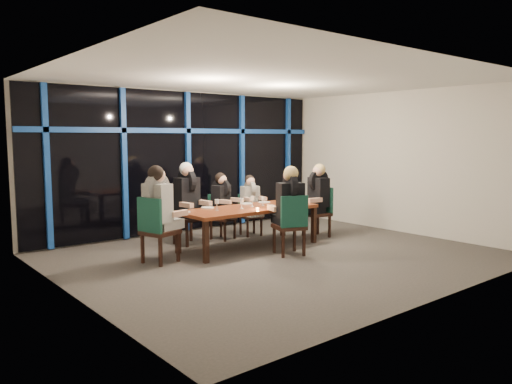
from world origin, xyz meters
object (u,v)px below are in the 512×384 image
Objects in this scene: chair_end_left at (156,227)px; wine_bottle at (296,196)px; chair_far_right at (249,212)px; diner_end_left at (159,200)px; diner_far_mid at (223,196)px; chair_end_right at (320,209)px; chair_near_mid at (291,222)px; diner_near_mid at (289,197)px; water_pitcher at (280,199)px; chair_far_left at (186,213)px; dining_table at (249,211)px; diner_far_left at (188,191)px; chair_far_mid at (220,214)px; diner_end_right at (317,190)px; diner_far_right at (251,196)px.

wine_bottle reaches higher than chair_end_left.
diner_end_left reaches higher than chair_far_right.
diner_end_left reaches higher than diner_far_mid.
chair_end_right is 1.81m from chair_near_mid.
water_pitcher is at bearing -102.09° from diner_near_mid.
water_pitcher is at bearing -81.57° from chair_end_right.
chair_far_left is 3.12× the size of wine_bottle.
water_pitcher is at bearing -85.11° from chair_far_right.
wine_bottle is (1.82, -1.14, 0.29)m from chair_far_left.
dining_table is at bearing -108.45° from diner_end_left.
diner_near_mid is at bearing -69.86° from diner_far_left.
wine_bottle reaches higher than chair_far_mid.
diner_far_mid is 1.91m from diner_end_right.
diner_far_right is 0.82× the size of diner_near_mid.
diner_end_left is 2.92m from wine_bottle.
wine_bottle is (-0.57, 0.00, -0.09)m from diner_end_right.
chair_far_left reaches higher than water_pitcher.
dining_table is at bearing -111.21° from chair_far_mid.
diner_end_right reaches higher than diner_far_right.
water_pitcher is (-0.47, -0.03, -0.02)m from wine_bottle.
wine_bottle is at bearing -58.27° from diner_far_right.
dining_table is 1.24m from chair_far_right.
chair_near_mid is 1.90m from diner_far_mid.
chair_far_right is 0.97× the size of diner_far_mid.
chair_far_left is at bearing 123.20° from dining_table.
chair_near_mid reaches higher than chair_end_right.
diner_far_mid reaches higher than water_pitcher.
chair_near_mid is at bearing -54.40° from chair_end_right.
chair_far_left is 1.24× the size of chair_far_right.
chair_end_right is (1.73, -1.10, 0.06)m from chair_far_mid.
diner_far_right is (0.70, -0.12, 0.31)m from chair_far_mid.
diner_far_right is at bearing 111.12° from wine_bottle.
chair_end_left is at bearing -84.29° from chair_end_right.
chair_end_left is at bearing -6.51° from chair_near_mid.
chair_end_left is (-2.64, -0.92, 0.12)m from chair_far_right.
diner_end_left reaches higher than dining_table.
chair_end_right is at bearing -2.93° from dining_table.
chair_end_right is 2.01m from diner_far_mid.
diner_end_right is (-0.09, 0.01, 0.40)m from chair_end_right.
diner_end_right is (1.64, -1.09, 0.46)m from chair_far_mid.
wine_bottle is (0.92, 0.78, -0.12)m from diner_near_mid.
chair_far_mid is (0.75, -0.06, -0.09)m from chair_far_left.
water_pitcher is at bearing -100.98° from chair_near_mid.
diner_near_mid reaches higher than chair_end_right.
diner_end_right reaches higher than chair_far_right.
chair_end_right is 1.16m from water_pitcher.
chair_near_mid is (0.87, -2.00, -0.01)m from chair_far_left.
diner_far_left is at bearing -170.06° from chair_far_right.
chair_far_right is 1.13m from water_pitcher.
chair_near_mid is at bearing -103.78° from water_pitcher.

